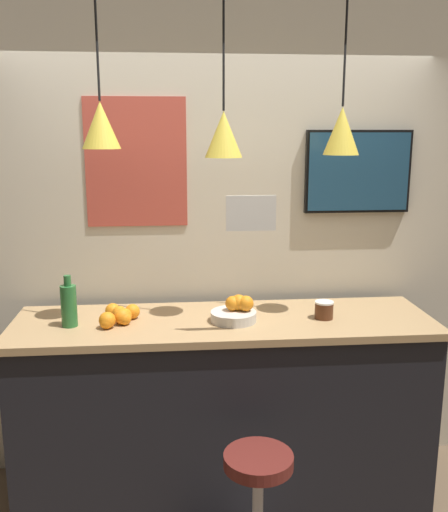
{
  "coord_description": "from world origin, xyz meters",
  "views": [
    {
      "loc": [
        -0.27,
        -2.3,
        2.08
      ],
      "look_at": [
        0.0,
        0.62,
        1.43
      ],
      "focal_mm": 40.0,
      "sensor_mm": 36.0,
      "label": 1
    }
  ],
  "objects_px": {
    "mounted_tv": "(358,172)",
    "spread_jar": "(324,310)",
    "juice_bottle": "(69,305)",
    "fruit_bowl": "(236,312)",
    "bar_stool": "(258,501)"
  },
  "relations": [
    {
      "from": "spread_jar",
      "to": "mounted_tv",
      "type": "xyz_separation_m",
      "value": [
        0.29,
        0.42,
        0.71
      ]
    },
    {
      "from": "mounted_tv",
      "to": "spread_jar",
      "type": "bearing_deg",
      "value": -124.57
    },
    {
      "from": "spread_jar",
      "to": "mounted_tv",
      "type": "distance_m",
      "value": 0.88
    },
    {
      "from": "bar_stool",
      "to": "fruit_bowl",
      "type": "bearing_deg",
      "value": 93.5
    },
    {
      "from": "fruit_bowl",
      "to": "juice_bottle",
      "type": "relative_size",
      "value": 0.9
    },
    {
      "from": "bar_stool",
      "to": "fruit_bowl",
      "type": "distance_m",
      "value": 0.94
    },
    {
      "from": "juice_bottle",
      "to": "mounted_tv",
      "type": "distance_m",
      "value": 1.81
    },
    {
      "from": "bar_stool",
      "to": "fruit_bowl",
      "type": "relative_size",
      "value": 2.69
    },
    {
      "from": "fruit_bowl",
      "to": "mounted_tv",
      "type": "xyz_separation_m",
      "value": [
        0.77,
        0.42,
        0.71
      ]
    },
    {
      "from": "spread_jar",
      "to": "bar_stool",
      "type": "bearing_deg",
      "value": -126.23
    },
    {
      "from": "fruit_bowl",
      "to": "juice_bottle",
      "type": "bearing_deg",
      "value": -179.65
    },
    {
      "from": "fruit_bowl",
      "to": "mounted_tv",
      "type": "bearing_deg",
      "value": 28.37
    },
    {
      "from": "juice_bottle",
      "to": "spread_jar",
      "type": "xyz_separation_m",
      "value": [
        1.35,
        0.0,
        -0.07
      ]
    },
    {
      "from": "juice_bottle",
      "to": "mounted_tv",
      "type": "relative_size",
      "value": 0.43
    },
    {
      "from": "juice_bottle",
      "to": "mounted_tv",
      "type": "bearing_deg",
      "value": 14.43
    }
  ]
}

